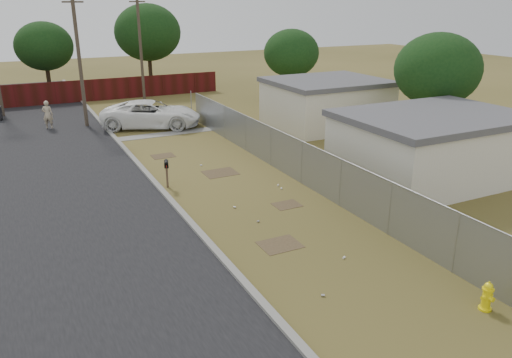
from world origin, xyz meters
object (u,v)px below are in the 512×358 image
mailbox (166,166)px  pickup_truck (151,114)px  fire_hydrant (487,297)px  pedestrian (48,115)px

mailbox → pickup_truck: size_ratio=0.20×
pickup_truck → mailbox: bearing=-168.0°
mailbox → fire_hydrant: bearing=-69.3°
fire_hydrant → pickup_truck: (-2.52, 24.56, 0.48)m
mailbox → pedestrian: bearing=104.7°
fire_hydrant → pickup_truck: 24.69m
mailbox → pickup_truck: pickup_truck is taller
mailbox → pickup_truck: bearing=78.0°
pickup_truck → pedestrian: (-6.17, 2.74, 0.03)m
fire_hydrant → pickup_truck: bearing=95.9°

